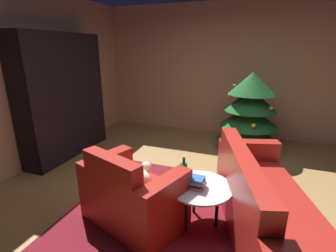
{
  "coord_description": "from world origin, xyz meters",
  "views": [
    {
      "loc": [
        0.54,
        -2.62,
        1.85
      ],
      "look_at": [
        -0.41,
        -0.03,
        0.97
      ],
      "focal_mm": 26.38,
      "sensor_mm": 36.0,
      "label": 1
    }
  ],
  "objects": [
    {
      "name": "ground_plane",
      "position": [
        0.0,
        0.0,
        0.0
      ],
      "size": [
        6.75,
        6.75,
        0.0
      ],
      "primitive_type": "plane",
      "color": "#9C7543"
    },
    {
      "name": "wall_back",
      "position": [
        0.0,
        2.8,
        1.38
      ],
      "size": [
        5.74,
        0.06,
        2.75
      ],
      "primitive_type": "cube",
      "color": "tan",
      "rests_on": "ground"
    },
    {
      "name": "wall_left",
      "position": [
        -2.84,
        0.0,
        1.38
      ],
      "size": [
        0.06,
        5.66,
        2.75
      ],
      "primitive_type": "cube",
      "color": "tan",
      "rests_on": "ground"
    },
    {
      "name": "area_rug",
      "position": [
        -0.11,
        -0.33,
        0.0
      ],
      "size": [
        2.61,
        2.25,
        0.01
      ],
      "primitive_type": "cube",
      "color": "maroon",
      "rests_on": "ground"
    },
    {
      "name": "bookshelf_unit",
      "position": [
        -2.58,
        0.78,
        1.03
      ],
      "size": [
        0.4,
        1.69,
        2.09
      ],
      "color": "black",
      "rests_on": "ground"
    },
    {
      "name": "armchair_red",
      "position": [
        -0.62,
        -0.6,
        0.32
      ],
      "size": [
        1.22,
        0.98,
        0.87
      ],
      "color": "maroon",
      "rests_on": "ground"
    },
    {
      "name": "couch_red",
      "position": [
        0.72,
        -0.31,
        0.31
      ],
      "size": [
        1.32,
        2.16,
        0.89
      ],
      "color": "#A4231B",
      "rests_on": "ground"
    },
    {
      "name": "coffee_table",
      "position": [
        0.07,
        -0.37,
        0.42
      ],
      "size": [
        0.69,
        0.69,
        0.47
      ],
      "color": "black",
      "rests_on": "ground"
    },
    {
      "name": "book_stack_on_table",
      "position": [
        0.04,
        -0.42,
        0.53
      ],
      "size": [
        0.2,
        0.18,
        0.12
      ],
      "color": "gray",
      "rests_on": "coffee_table"
    },
    {
      "name": "bottle_on_table",
      "position": [
        -0.12,
        -0.35,
        0.58
      ],
      "size": [
        0.08,
        0.08,
        0.29
      ],
      "color": "#145127",
      "rests_on": "coffee_table"
    },
    {
      "name": "decorated_tree",
      "position": [
        0.43,
        1.97,
        0.73
      ],
      "size": [
        1.14,
        1.14,
        1.45
      ],
      "color": "brown",
      "rests_on": "ground"
    }
  ]
}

